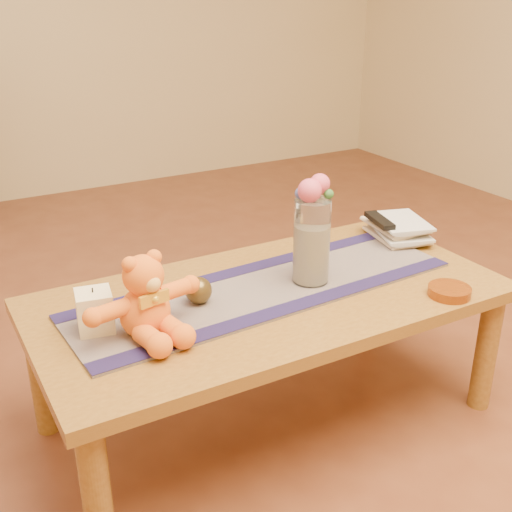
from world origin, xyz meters
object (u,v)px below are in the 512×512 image
amber_dish (449,291)px  glass_vase (312,242)px  teddy_bear (144,296)px  bronze_ball (198,290)px  book_bottom (377,239)px  pillar_candle (95,311)px  tv_remote (380,220)px

amber_dish → glass_vase: bearing=138.5°
teddy_bear → bronze_ball: (0.19, 0.08, -0.07)m
teddy_bear → glass_vase: glass_vase is taller
glass_vase → book_bottom: glass_vase is taller
glass_vase → teddy_bear: bearing=-175.2°
pillar_candle → bronze_ball: pillar_candle is taller
tv_remote → glass_vase: bearing=-144.5°
tv_remote → pillar_candle: bearing=-159.3°
pillar_candle → bronze_ball: bearing=1.0°
bronze_ball → amber_dish: bearing=-24.9°
glass_vase → book_bottom: bearing=22.6°
book_bottom → amber_dish: 0.45m
pillar_candle → book_bottom: (1.06, 0.13, -0.05)m
glass_vase → tv_remote: glass_vase is taller
tv_remote → amber_dish: tv_remote is taller
teddy_bear → amber_dish: bearing=-25.2°
teddy_bear → glass_vase: bearing=-5.5°
pillar_candle → tv_remote: 1.06m
bronze_ball → book_bottom: bearing=9.7°
book_bottom → tv_remote: (-0.00, -0.01, 0.07)m
book_bottom → tv_remote: 0.08m
book_bottom → bronze_ball: bearing=-159.4°
glass_vase → book_bottom: (0.40, 0.17, -0.13)m
tv_remote → book_bottom: bearing=90.0°
glass_vase → bronze_ball: bearing=174.2°
glass_vase → pillar_candle: bearing=177.3°
teddy_bear → glass_vase: 0.55m
tv_remote → amber_dish: (-0.08, -0.43, -0.07)m
bronze_ball → amber_dish: size_ratio=0.62×
teddy_bear → book_bottom: size_ratio=1.40×
bronze_ball → tv_remote: tv_remote is taller
teddy_bear → pillar_candle: (-0.11, 0.08, -0.05)m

